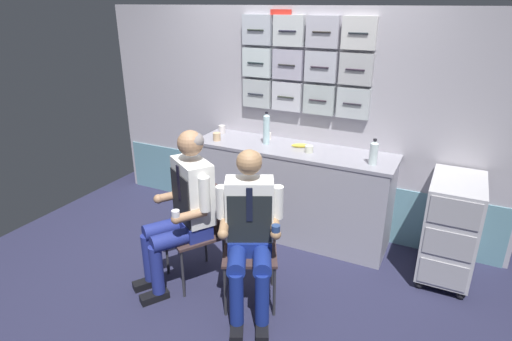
% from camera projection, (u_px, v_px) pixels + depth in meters
% --- Properties ---
extents(ground, '(4.80, 4.80, 0.04)m').
position_uv_depth(ground, '(223.00, 291.00, 3.45)').
color(ground, '#252640').
extents(galley_bulkhead, '(4.20, 0.14, 2.15)m').
position_uv_depth(galley_bulkhead, '(291.00, 120.00, 4.17)').
color(galley_bulkhead, '#AFAAB5').
rests_on(galley_bulkhead, ground).
extents(galley_counter, '(1.93, 0.53, 0.91)m').
position_uv_depth(galley_counter, '(291.00, 192.00, 4.12)').
color(galley_counter, '#9E9CA8').
rests_on(galley_counter, ground).
extents(service_trolley, '(0.40, 0.65, 0.88)m').
position_uv_depth(service_trolley, '(451.00, 226.00, 3.44)').
color(service_trolley, black).
rests_on(service_trolley, ground).
extents(folding_chair_left, '(0.55, 0.55, 0.84)m').
position_uv_depth(folding_chair_left, '(204.00, 221.00, 3.43)').
color(folding_chair_left, '#2D2D33').
rests_on(folding_chair_left, ground).
extents(crew_member_left, '(0.63, 0.71, 1.30)m').
position_uv_depth(crew_member_left, '(184.00, 203.00, 3.28)').
color(crew_member_left, black).
rests_on(crew_member_left, ground).
extents(folding_chair_right, '(0.54, 0.54, 0.84)m').
position_uv_depth(folding_chair_right, '(250.00, 236.00, 3.22)').
color(folding_chair_right, '#2D2D33').
rests_on(folding_chair_right, ground).
extents(crew_member_right, '(0.56, 0.66, 1.24)m').
position_uv_depth(crew_member_right, '(250.00, 228.00, 3.01)').
color(crew_member_right, black).
rests_on(crew_member_right, ground).
extents(sparkling_bottle_green, '(0.07, 0.07, 0.23)m').
position_uv_depth(sparkling_bottle_green, '(374.00, 153.00, 3.51)').
color(sparkling_bottle_green, silver).
rests_on(sparkling_bottle_green, galley_counter).
extents(water_bottle_tall, '(0.06, 0.06, 0.31)m').
position_uv_depth(water_bottle_tall, '(266.00, 129.00, 4.01)').
color(water_bottle_tall, silver).
rests_on(water_bottle_tall, galley_counter).
extents(paper_cup_blue, '(0.07, 0.07, 0.08)m').
position_uv_depth(paper_cup_blue, '(222.00, 129.00, 4.37)').
color(paper_cup_blue, silver).
rests_on(paper_cup_blue, galley_counter).
extents(coffee_cup_white, '(0.07, 0.07, 0.06)m').
position_uv_depth(coffee_cup_white, '(268.00, 136.00, 4.20)').
color(coffee_cup_white, white).
rests_on(coffee_cup_white, galley_counter).
extents(espresso_cup_small, '(0.07, 0.07, 0.06)m').
position_uv_depth(espresso_cup_small, '(309.00, 149.00, 3.82)').
color(espresso_cup_small, silver).
rests_on(espresso_cup_small, galley_counter).
extents(paper_cup_tan, '(0.08, 0.08, 0.08)m').
position_uv_depth(paper_cup_tan, '(217.00, 136.00, 4.15)').
color(paper_cup_tan, tan).
rests_on(paper_cup_tan, galley_counter).
extents(snack_banana, '(0.17, 0.10, 0.04)m').
position_uv_depth(snack_banana, '(301.00, 146.00, 3.95)').
color(snack_banana, yellow).
rests_on(snack_banana, galley_counter).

